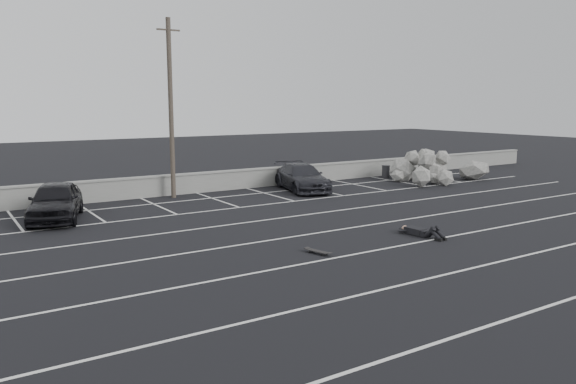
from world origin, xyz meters
TOP-DOWN VIEW (x-y plane):
  - ground at (0.00, 0.00)m, footprint 120.00×120.00m
  - seawall at (0.00, 14.00)m, footprint 50.00×0.45m
  - stall_lines at (-0.08, 4.41)m, footprint 36.00×20.05m
  - car_left at (-9.54, 10.66)m, footprint 3.16×4.92m
  - car_right at (3.23, 11.67)m, footprint 3.13×5.22m
  - utility_pole at (-3.52, 13.20)m, footprint 1.17×0.23m
  - trash_bin at (10.42, 12.86)m, footprint 0.61×0.61m
  - riprap_pile at (12.03, 10.42)m, footprint 6.59×4.33m
  - person at (0.90, 0.90)m, footprint 1.27×2.54m
  - skateboard at (-3.62, 0.67)m, footprint 0.42×0.85m

SIDE VIEW (x-z plane):
  - ground at x=0.00m, z-range 0.00..0.00m
  - stall_lines at x=-0.08m, z-range 0.00..0.01m
  - skateboard at x=-3.62m, z-range 0.03..0.13m
  - person at x=0.90m, z-range 0.00..0.48m
  - trash_bin at x=10.42m, z-range 0.01..0.81m
  - riprap_pile at x=12.03m, z-range -0.17..1.17m
  - seawall at x=0.00m, z-range 0.02..1.08m
  - car_right at x=3.23m, z-range 0.00..1.42m
  - car_left at x=-9.54m, z-range 0.00..1.56m
  - utility_pole at x=-3.52m, z-range 0.06..8.80m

